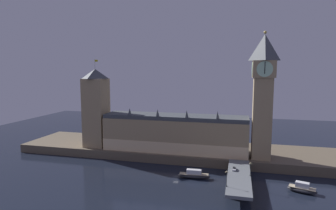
{
  "coord_description": "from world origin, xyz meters",
  "views": [
    {
      "loc": [
        29.89,
        -133.96,
        53.6
      ],
      "look_at": [
        -9.18,
        20.0,
        34.49
      ],
      "focal_mm": 30.0,
      "sensor_mm": 36.0,
      "label": 1
    }
  ],
  "objects_px": {
    "victoria_tower": "(96,108)",
    "boat_upstream": "(194,175)",
    "street_lamp_mid": "(251,168)",
    "car_northbound_lead": "(234,169)",
    "clock_tower": "(263,93)",
    "boat_downstream": "(302,189)",
    "street_lamp_near": "(227,177)"
  },
  "relations": [
    {
      "from": "clock_tower",
      "to": "street_lamp_mid",
      "type": "distance_m",
      "value": 45.45
    },
    {
      "from": "clock_tower",
      "to": "boat_upstream",
      "type": "distance_m",
      "value": 58.27
    },
    {
      "from": "clock_tower",
      "to": "boat_downstream",
      "type": "distance_m",
      "value": 52.8
    },
    {
      "from": "car_northbound_lead",
      "to": "street_lamp_mid",
      "type": "height_order",
      "value": "street_lamp_mid"
    },
    {
      "from": "boat_downstream",
      "to": "boat_upstream",
      "type": "bearing_deg",
      "value": 174.42
    },
    {
      "from": "boat_upstream",
      "to": "street_lamp_near",
      "type": "bearing_deg",
      "value": -51.07
    },
    {
      "from": "car_northbound_lead",
      "to": "street_lamp_mid",
      "type": "xyz_separation_m",
      "value": [
        7.32,
        -6.2,
        3.37
      ]
    },
    {
      "from": "street_lamp_near",
      "to": "boat_downstream",
      "type": "distance_m",
      "value": 37.18
    },
    {
      "from": "car_northbound_lead",
      "to": "boat_upstream",
      "type": "bearing_deg",
      "value": 179.93
    },
    {
      "from": "victoria_tower",
      "to": "car_northbound_lead",
      "type": "distance_m",
      "value": 94.88
    },
    {
      "from": "clock_tower",
      "to": "boat_downstream",
      "type": "height_order",
      "value": "clock_tower"
    },
    {
      "from": "clock_tower",
      "to": "victoria_tower",
      "type": "bearing_deg",
      "value": 179.02
    },
    {
      "from": "victoria_tower",
      "to": "boat_upstream",
      "type": "xyz_separation_m",
      "value": [
        68.18,
        -27.01,
        -28.67
      ]
    },
    {
      "from": "clock_tower",
      "to": "boat_downstream",
      "type": "bearing_deg",
      "value": -62.22
    },
    {
      "from": "street_lamp_near",
      "to": "street_lamp_mid",
      "type": "relative_size",
      "value": 1.06
    },
    {
      "from": "street_lamp_mid",
      "to": "street_lamp_near",
      "type": "bearing_deg",
      "value": -124.28
    },
    {
      "from": "car_northbound_lead",
      "to": "street_lamp_near",
      "type": "xyz_separation_m",
      "value": [
        -2.71,
        -20.92,
        3.61
      ]
    },
    {
      "from": "car_northbound_lead",
      "to": "boat_downstream",
      "type": "bearing_deg",
      "value": -9.17
    },
    {
      "from": "boat_upstream",
      "to": "boat_downstream",
      "type": "bearing_deg",
      "value": -5.58
    },
    {
      "from": "victoria_tower",
      "to": "street_lamp_mid",
      "type": "distance_m",
      "value": 102.8
    },
    {
      "from": "victoria_tower",
      "to": "boat_downstream",
      "type": "bearing_deg",
      "value": -15.16
    },
    {
      "from": "victoria_tower",
      "to": "street_lamp_mid",
      "type": "bearing_deg",
      "value": -19.26
    },
    {
      "from": "street_lamp_near",
      "to": "boat_downstream",
      "type": "relative_size",
      "value": 0.52
    },
    {
      "from": "street_lamp_mid",
      "to": "car_northbound_lead",
      "type": "bearing_deg",
      "value": 139.74
    },
    {
      "from": "boat_downstream",
      "to": "street_lamp_near",
      "type": "bearing_deg",
      "value": -153.53
    },
    {
      "from": "clock_tower",
      "to": "car_northbound_lead",
      "type": "bearing_deg",
      "value": -118.68
    },
    {
      "from": "street_lamp_mid",
      "to": "clock_tower",
      "type": "bearing_deg",
      "value": 78.32
    },
    {
      "from": "victoria_tower",
      "to": "boat_upstream",
      "type": "relative_size",
      "value": 3.33
    },
    {
      "from": "clock_tower",
      "to": "victoria_tower",
      "type": "distance_m",
      "value": 102.34
    },
    {
      "from": "victoria_tower",
      "to": "car_northbound_lead",
      "type": "relative_size",
      "value": 12.87
    },
    {
      "from": "clock_tower",
      "to": "victoria_tower",
      "type": "height_order",
      "value": "clock_tower"
    },
    {
      "from": "street_lamp_near",
      "to": "boat_upstream",
      "type": "xyz_separation_m",
      "value": [
        -16.92,
        20.95,
        -8.59
      ]
    }
  ]
}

